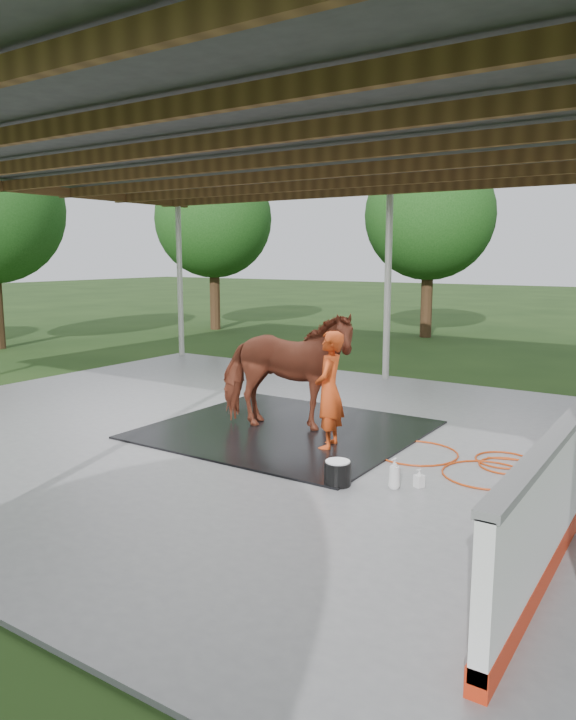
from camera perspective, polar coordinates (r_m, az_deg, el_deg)
The scene contains 11 objects.
ground at distance 9.55m, azimuth -3.37°, elevation -6.40°, with size 100.00×100.00×0.00m, color #1E3814.
concrete_slab at distance 9.54m, azimuth -3.37°, elevation -6.26°, with size 12.00×10.00×0.05m, color slate.
pavilion_structure at distance 9.30m, azimuth -3.62°, elevation 17.84°, with size 12.60×10.60×4.05m.
tree_belt at distance 9.84m, azimuth 1.14°, elevation 16.34°, with size 28.00×28.00×5.80m.
rubber_mat at distance 9.43m, azimuth -0.23°, elevation -6.19°, with size 3.66×3.43×0.03m, color black.
horse at distance 9.23m, azimuth -0.23°, elevation -0.93°, with size 0.93×2.05×1.73m, color brown.
handler at distance 8.41m, azimuth 3.68°, elevation -2.72°, with size 0.57×0.37×1.57m, color #CA4115.
wash_bucket at distance 7.26m, azimuth 4.44°, elevation -9.94°, with size 0.30×0.30×0.28m.
soap_bottle_a at distance 7.23m, azimuth 9.43°, elevation -9.90°, with size 0.13×0.13×0.34m, color silver.
soap_bottle_b at distance 7.33m, azimuth 11.59°, elevation -10.25°, with size 0.09×0.10×0.21m, color #338CD8.
hose_coil at distance 8.28m, azimuth 15.48°, elevation -8.78°, with size 2.60×1.57×0.02m.
Camera 1 is at (5.52, -7.35, 2.58)m, focal length 32.00 mm.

